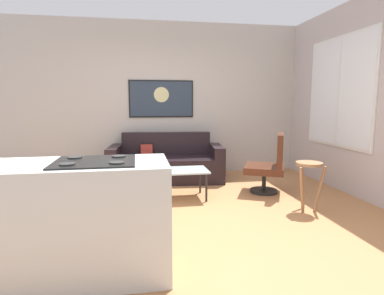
# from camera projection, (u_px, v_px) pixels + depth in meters

# --- Properties ---
(ground) EXTENTS (6.40, 6.40, 0.04)m
(ground) POSITION_uv_depth(u_px,v_px,m) (179.00, 219.00, 3.78)
(ground) COLOR #B67B4B
(back_wall) EXTENTS (6.40, 0.05, 2.80)m
(back_wall) POSITION_uv_depth(u_px,v_px,m) (162.00, 99.00, 5.94)
(back_wall) COLOR #BDB6AF
(back_wall) RESTS_ON ground
(right_wall) EXTENTS (0.05, 6.40, 2.80)m
(right_wall) POSITION_uv_depth(u_px,v_px,m) (369.00, 98.00, 4.31)
(right_wall) COLOR #BDB2B1
(right_wall) RESTS_ON ground
(couch) EXTENTS (2.00, 0.99, 0.81)m
(couch) POSITION_uv_depth(u_px,v_px,m) (166.00, 164.00, 5.56)
(couch) COLOR black
(couch) RESTS_ON ground
(coffee_table) EXTENTS (1.09, 0.52, 0.41)m
(coffee_table) POSITION_uv_depth(u_px,v_px,m) (169.00, 172.00, 4.45)
(coffee_table) COLOR silver
(coffee_table) RESTS_ON ground
(armchair) EXTENTS (0.76, 0.77, 0.89)m
(armchair) POSITION_uv_depth(u_px,v_px,m) (270.00, 165.00, 4.75)
(armchair) COLOR black
(armchair) RESTS_ON ground
(bar_stool) EXTENTS (0.37, 0.36, 0.62)m
(bar_stool) POSITION_uv_depth(u_px,v_px,m) (309.00, 173.00, 3.93)
(bar_stool) COLOR #A2714A
(bar_stool) RESTS_ON ground
(kitchen_counter) EXTENTS (1.71, 0.66, 0.92)m
(kitchen_counter) POSITION_uv_depth(u_px,v_px,m) (56.00, 221.00, 2.43)
(kitchen_counter) COLOR silver
(kitchen_counter) RESTS_ON ground
(wall_painting) EXTENTS (1.18, 0.03, 0.68)m
(wall_painting) POSITION_uv_depth(u_px,v_px,m) (161.00, 99.00, 5.90)
(wall_painting) COLOR black
(window) EXTENTS (0.03, 1.59, 1.68)m
(window) POSITION_uv_depth(u_px,v_px,m) (339.00, 92.00, 4.87)
(window) COLOR silver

